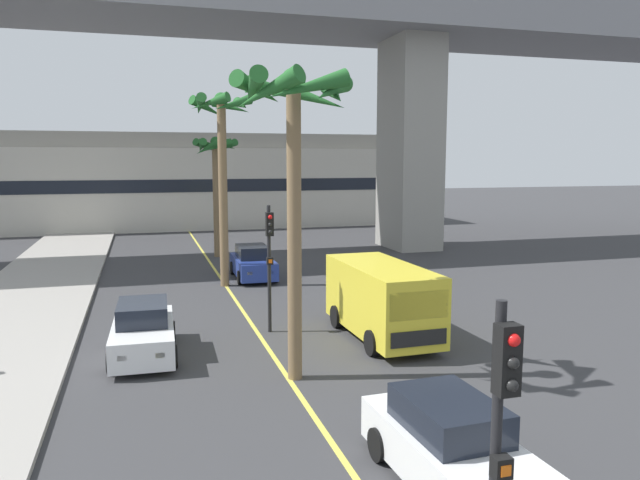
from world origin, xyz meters
The scene contains 12 objects.
lane_stripe_center centered at (0.00, 24.00, 0.00)m, with size 0.14×56.00×0.01m, color #DBCC4C.
bridge_overpass centered at (1.07, 37.90, 13.87)m, with size 85.47×8.00×17.35m.
pier_building_backdrop centered at (0.00, 54.70, 3.82)m, with size 37.45×8.04×7.76m.
car_queue_front centered at (1.51, 30.53, 0.72)m, with size 1.88×4.13×1.56m.
car_queue_second centered at (1.49, 11.01, 0.72)m, with size 1.95×4.16×1.56m.
car_queue_third centered at (-3.60, 19.93, 0.72)m, with size 1.93×4.15×1.56m.
delivery_van centered at (3.70, 19.62, 1.29)m, with size 2.25×5.29×2.36m.
traffic_light_median_near centered at (0.10, 7.49, 2.71)m, with size 0.24×0.37×4.20m.
traffic_light_median_far centered at (0.42, 21.23, 2.71)m, with size 0.24×0.37×4.20m.
palm_tree_near_median centered at (0.68, 37.57, 5.43)m, with size 2.67×2.66×6.96m.
palm_tree_mid_median centered at (0.18, 16.91, 6.50)m, with size 3.19×3.16×7.89m.
palm_tree_far_median centered at (-0.05, 29.10, 6.65)m, with size 2.88×2.95×8.55m.
Camera 1 is at (-3.49, 2.13, 5.67)m, focal length 34.04 mm.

